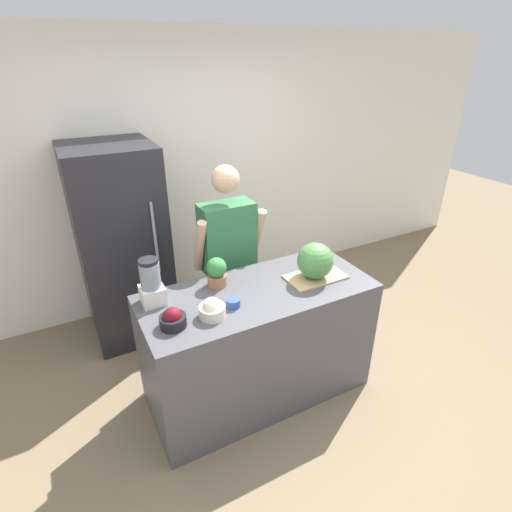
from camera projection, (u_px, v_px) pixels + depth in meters
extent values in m
plane|color=#7F6B51|center=(281.00, 421.00, 2.88)|extent=(14.00, 14.00, 0.00)
cube|color=white|center=(177.00, 176.00, 3.88)|extent=(8.00, 0.06, 2.60)
cube|color=#4C4C51|center=(258.00, 343.00, 2.95)|extent=(1.63, 0.70, 0.92)
cube|color=#232328|center=(122.00, 246.00, 3.48)|extent=(0.70, 0.72, 1.75)
cylinder|color=gray|center=(155.00, 238.00, 3.19)|extent=(0.02, 0.02, 0.61)
cube|color=gray|center=(230.00, 307.00, 3.48)|extent=(0.32, 0.18, 0.79)
cube|color=#337247|center=(227.00, 237.00, 3.17)|extent=(0.43, 0.22, 0.56)
sphere|color=#DBAD89|center=(225.00, 179.00, 2.95)|extent=(0.21, 0.21, 0.21)
cylinder|color=#DBAD89|center=(200.00, 246.00, 3.04)|extent=(0.07, 0.23, 0.47)
cylinder|color=#DBAD89|center=(257.00, 234.00, 3.24)|extent=(0.07, 0.23, 0.47)
cube|color=tan|center=(315.00, 277.00, 2.89)|extent=(0.43, 0.25, 0.01)
sphere|color=#4C8C47|center=(315.00, 261.00, 2.82)|extent=(0.26, 0.26, 0.26)
cylinder|color=black|center=(173.00, 321.00, 2.37)|extent=(0.16, 0.16, 0.07)
sphere|color=maroon|center=(172.00, 316.00, 2.35)|extent=(0.11, 0.11, 0.11)
cylinder|color=beige|center=(212.00, 312.00, 2.45)|extent=(0.16, 0.16, 0.07)
sphere|color=white|center=(212.00, 307.00, 2.43)|extent=(0.12, 0.12, 0.12)
cylinder|color=#334C9E|center=(233.00, 303.00, 2.55)|extent=(0.09, 0.09, 0.06)
cube|color=silver|center=(153.00, 295.00, 2.58)|extent=(0.15, 0.15, 0.12)
cylinder|color=gray|center=(150.00, 275.00, 2.51)|extent=(0.13, 0.13, 0.17)
cylinder|color=black|center=(148.00, 261.00, 2.46)|extent=(0.12, 0.12, 0.02)
cylinder|color=#996647|center=(217.00, 280.00, 2.78)|extent=(0.13, 0.13, 0.08)
sphere|color=#387F3D|center=(216.00, 268.00, 2.74)|extent=(0.14, 0.14, 0.14)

